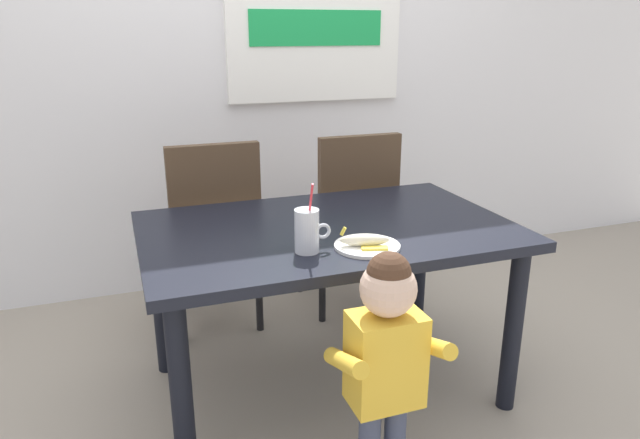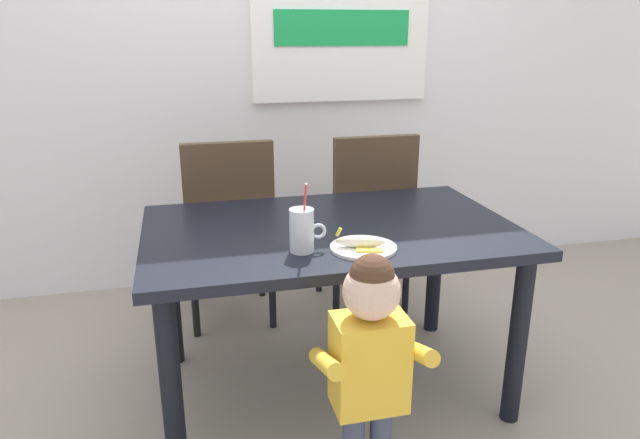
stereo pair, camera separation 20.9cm
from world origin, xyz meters
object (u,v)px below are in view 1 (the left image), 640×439
(dining_table, at_px, (328,249))
(milk_cup, at_px, (307,233))
(dining_chair_left, at_px, (213,226))
(snack_plate, at_px, (367,246))
(dining_chair_right, at_px, (350,212))
(toddler_standing, at_px, (386,349))
(peeled_banana, at_px, (365,240))

(dining_table, height_order, milk_cup, milk_cup)
(dining_chair_left, relative_size, snack_plate, 4.17)
(dining_chair_right, height_order, milk_cup, milk_cup)
(milk_cup, bearing_deg, dining_chair_left, 100.83)
(toddler_standing, xyz_separation_m, milk_cup, (-0.12, 0.37, 0.26))
(dining_chair_right, height_order, peeled_banana, dining_chair_right)
(dining_table, height_order, peeled_banana, peeled_banana)
(toddler_standing, distance_m, peeled_banana, 0.40)
(toddler_standing, bearing_deg, dining_chair_right, 72.15)
(dining_chair_right, bearing_deg, dining_table, 60.74)
(dining_chair_right, distance_m, milk_cup, 1.07)
(dining_table, xyz_separation_m, peeled_banana, (0.04, -0.28, 0.13))
(dining_chair_left, distance_m, milk_cup, 0.96)
(dining_table, height_order, snack_plate, snack_plate)
(dining_table, distance_m, toddler_standing, 0.61)
(dining_chair_left, bearing_deg, peeled_banana, 111.21)
(dining_table, xyz_separation_m, dining_chair_left, (-0.34, 0.68, -0.08))
(dining_table, distance_m, snack_plate, 0.29)
(dining_table, height_order, dining_chair_left, dining_chair_left)
(toddler_standing, height_order, milk_cup, milk_cup)
(dining_chair_right, distance_m, peeled_banana, 1.02)
(toddler_standing, bearing_deg, snack_plate, 76.13)
(dining_table, distance_m, milk_cup, 0.33)
(toddler_standing, height_order, snack_plate, toddler_standing)
(dining_table, distance_m, peeled_banana, 0.31)
(milk_cup, bearing_deg, dining_table, 55.39)
(snack_plate, height_order, peeled_banana, peeled_banana)
(milk_cup, height_order, snack_plate, milk_cup)
(dining_chair_right, relative_size, peeled_banana, 5.48)
(snack_plate, distance_m, peeled_banana, 0.03)
(toddler_standing, relative_size, milk_cup, 3.37)
(dining_table, bearing_deg, dining_chair_left, 116.31)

